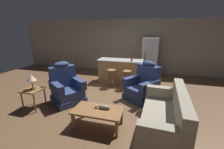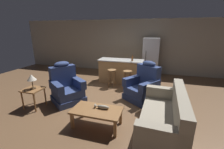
{
  "view_description": "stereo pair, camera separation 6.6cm",
  "coord_description": "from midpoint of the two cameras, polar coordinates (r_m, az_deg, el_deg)",
  "views": [
    {
      "loc": [
        1.28,
        -4.46,
        2.12
      ],
      "look_at": [
        0.06,
        -0.1,
        0.75
      ],
      "focal_mm": 24.0,
      "sensor_mm": 36.0,
      "label": 1
    },
    {
      "loc": [
        1.35,
        -4.44,
        2.12
      ],
      "look_at": [
        0.06,
        -0.1,
        0.75
      ],
      "focal_mm": 24.0,
      "sensor_mm": 36.0,
      "label": 2
    }
  ],
  "objects": [
    {
      "name": "refrigerator",
      "position": [
        7.11,
        13.88,
        6.29
      ],
      "size": [
        0.7,
        0.69,
        1.76
      ],
      "color": "#B7B7BC",
      "rests_on": "ground_plane"
    },
    {
      "name": "bar_stool_left",
      "position": [
        5.63,
        -0.5,
        -0.19
      ],
      "size": [
        0.32,
        0.32,
        0.68
      ],
      "color": "olive",
      "rests_on": "ground_plane"
    },
    {
      "name": "back_wall",
      "position": [
        7.73,
        5.94,
        10.64
      ],
      "size": [
        12.0,
        0.05,
        2.6
      ],
      "color": "#A89E89",
      "rests_on": "ground_plane"
    },
    {
      "name": "recliner_near_lamp",
      "position": [
        4.75,
        -17.32,
        -4.94
      ],
      "size": [
        1.17,
        1.17,
        1.2
      ],
      "rotation": [
        0.0,
        0.0,
        -0.62
      ],
      "color": "navy",
      "rests_on": "ground_plane"
    },
    {
      "name": "coffee_table",
      "position": [
        3.44,
        -5.97,
        -13.98
      ],
      "size": [
        1.1,
        0.6,
        0.42
      ],
      "color": "olive",
      "rests_on": "ground_plane"
    },
    {
      "name": "fish_figurine",
      "position": [
        3.42,
        -4.11,
        -12.22
      ],
      "size": [
        0.34,
        0.1,
        0.1
      ],
      "color": "#4C3823",
      "rests_on": "coffee_table"
    },
    {
      "name": "ground_plane",
      "position": [
        5.1,
        -0.67,
        -7.73
      ],
      "size": [
        12.0,
        12.0,
        0.0
      ],
      "color": "brown"
    },
    {
      "name": "table_lamp",
      "position": [
        4.53,
        -28.74,
        -1.33
      ],
      "size": [
        0.24,
        0.24,
        0.41
      ],
      "color": "#4C3823",
      "rests_on": "end_table"
    },
    {
      "name": "recliner_near_island",
      "position": [
        4.77,
        11.33,
        -4.38
      ],
      "size": [
        1.17,
        1.17,
        1.2
      ],
      "rotation": [
        0.0,
        0.0,
        4.1
      ],
      "color": "navy",
      "rests_on": "ground_plane"
    },
    {
      "name": "bottle_tall_green",
      "position": [
        5.79,
        7.2,
        5.97
      ],
      "size": [
        0.07,
        0.07,
        0.25
      ],
      "color": "brown",
      "rests_on": "kitchen_island"
    },
    {
      "name": "end_table",
      "position": [
        4.67,
        -28.23,
        -6.09
      ],
      "size": [
        0.48,
        0.48,
        0.56
      ],
      "color": "olive",
      "rests_on": "ground_plane"
    },
    {
      "name": "bar_stool_right",
      "position": [
        5.5,
        5.45,
        -0.68
      ],
      "size": [
        0.32,
        0.32,
        0.68
      ],
      "color": "olive",
      "rests_on": "ground_plane"
    },
    {
      "name": "kitchen_island",
      "position": [
        6.17,
        2.84,
        1.37
      ],
      "size": [
        1.8,
        0.7,
        0.95
      ],
      "color": "#AD7F4C",
      "rests_on": "ground_plane"
    },
    {
      "name": "couch",
      "position": [
        3.44,
        19.24,
        -15.3
      ],
      "size": [
        0.92,
        1.94,
        0.94
      ],
      "rotation": [
        0.0,
        0.0,
        3.1
      ],
      "color": "#9E937F",
      "rests_on": "ground_plane"
    }
  ]
}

